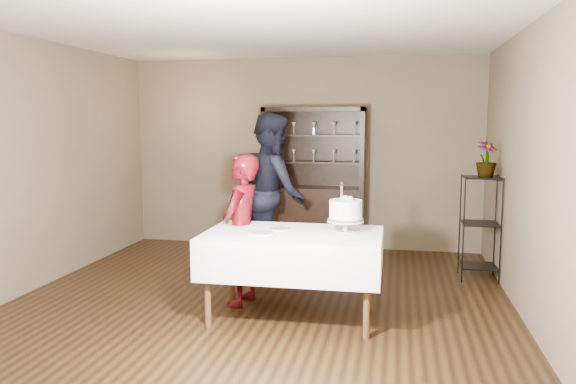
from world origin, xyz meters
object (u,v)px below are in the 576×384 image
china_hutch (314,204)px  man (273,192)px  cake_table (293,253)px  potted_plant (486,159)px  woman (242,230)px  cake (346,212)px  plant_etagere (480,223)px

china_hutch → man: 1.22m
cake_table → potted_plant: 2.63m
woman → potted_plant: size_ratio=3.73×
china_hutch → cake: 2.72m
woman → cake: size_ratio=3.24×
cake_table → woman: size_ratio=1.08×
china_hutch → potted_plant: (2.11, -1.09, 0.72)m
plant_etagere → cake: size_ratio=2.60×
cake_table → woman: 0.67m
china_hutch → plant_etagere: china_hutch is taller
potted_plant → china_hutch: bearing=152.6°
china_hutch → potted_plant: size_ratio=4.97×
plant_etagere → woman: woman is taller
woman → man: size_ratio=0.78×
china_hutch → cake_table: bearing=-85.6°
china_hutch → woman: 2.46m
plant_etagere → man: (-2.42, -0.08, 0.31)m
china_hutch → cake: (0.68, -2.61, 0.33)m
china_hutch → man: size_ratio=1.04×
cake → potted_plant: size_ratio=1.15×
china_hutch → cake: size_ratio=4.33×
cake_table → potted_plant: size_ratio=4.02×
woman → cake_table: bearing=71.1°
man → potted_plant: bearing=-114.5°
plant_etagere → cake: (-1.40, -1.56, 0.34)m
china_hutch → cake: china_hutch is taller
cake_table → potted_plant: potted_plant is taller
cake_table → man: size_ratio=0.84×
china_hutch → plant_etagere: 2.33m
plant_etagere → china_hutch: bearing=153.2°
woman → man: 1.32m
woman → china_hutch: bearing=-178.9°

